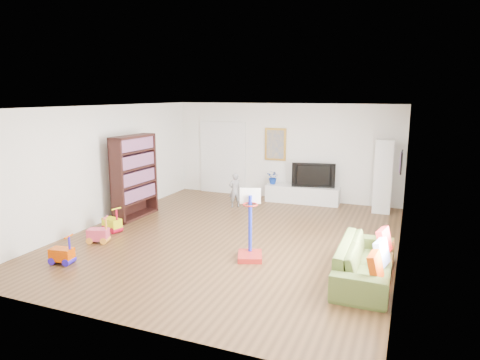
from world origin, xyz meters
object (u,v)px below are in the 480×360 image
at_px(bookshelf, 134,177).
at_px(sofa, 365,262).
at_px(basketball_hoop, 250,225).
at_px(media_console, 302,194).

relative_size(bookshelf, sofa, 0.95).
bearing_deg(sofa, basketball_hoop, 85.93).
xyz_separation_m(bookshelf, basketball_hoop, (3.54, -1.51, -0.36)).
relative_size(bookshelf, basketball_hoop, 1.55).
xyz_separation_m(media_console, bookshelf, (-3.43, -2.89, 0.76)).
bearing_deg(bookshelf, sofa, -15.10).
height_order(media_console, basketball_hoop, basketball_hoop).
height_order(media_console, sofa, sofa).
distance_m(media_console, sofa, 5.02).
height_order(media_console, bookshelf, bookshelf).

